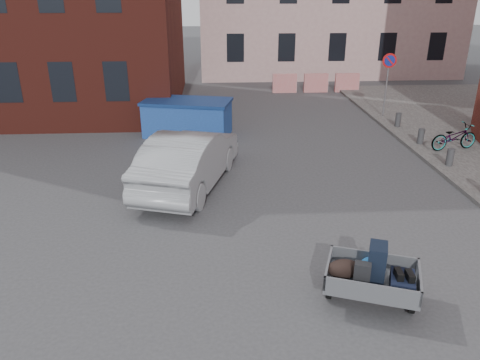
{
  "coord_description": "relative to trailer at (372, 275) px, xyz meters",
  "views": [
    {
      "loc": [
        -1.37,
        -9.95,
        5.36
      ],
      "look_at": [
        -0.77,
        0.24,
        1.1
      ],
      "focal_mm": 35.0,
      "sensor_mm": 36.0,
      "label": 1
    }
  ],
  "objects": [
    {
      "name": "bollards",
      "position": [
        4.63,
        6.51,
        -0.21
      ],
      "size": [
        0.22,
        9.02,
        0.55
      ],
      "color": "#3A3A3D",
      "rests_on": "sidewalk"
    },
    {
      "name": "dumpster",
      "position": [
        -3.73,
        10.63,
        0.08
      ],
      "size": [
        3.56,
        2.39,
        1.37
      ],
      "rotation": [
        0.0,
        0.0,
        -0.23
      ],
      "color": "#234CA6",
      "rests_on": "ground"
    },
    {
      "name": "no_parking_sign",
      "position": [
        4.63,
        12.59,
        1.41
      ],
      "size": [
        0.6,
        0.09,
        2.65
      ],
      "color": "gray",
      "rests_on": "sidewalk"
    },
    {
      "name": "trailer",
      "position": [
        0.0,
        0.0,
        0.0
      ],
      "size": [
        1.88,
        1.98,
        1.2
      ],
      "rotation": [
        0.0,
        0.0,
        -0.35
      ],
      "color": "black",
      "rests_on": "ground"
    },
    {
      "name": "silver_car",
      "position": [
        -3.46,
        5.68,
        0.2
      ],
      "size": [
        3.03,
        5.19,
        1.62
      ],
      "primitive_type": "imported",
      "rotation": [
        0.0,
        0.0,
        2.85
      ],
      "color": "#989B9F",
      "rests_on": "ground"
    },
    {
      "name": "bicycle",
      "position": [
        5.47,
        8.01,
        -0.04
      ],
      "size": [
        1.8,
        0.92,
        0.9
      ],
      "primitive_type": "imported",
      "rotation": [
        0.0,
        0.0,
        1.76
      ],
      "color": "black",
      "rests_on": "sidewalk"
    },
    {
      "name": "barriers",
      "position": [
        2.83,
        18.11,
        -0.11
      ],
      "size": [
        4.7,
        0.18,
        1.0
      ],
      "color": "red",
      "rests_on": "ground"
    },
    {
      "name": "ground",
      "position": [
        -1.37,
        3.11,
        -0.61
      ],
      "size": [
        120.0,
        120.0,
        0.0
      ],
      "primitive_type": "plane",
      "color": "#38383A",
      "rests_on": "ground"
    }
  ]
}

